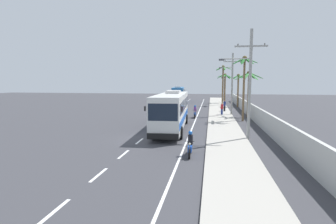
{
  "coord_description": "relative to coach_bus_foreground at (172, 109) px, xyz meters",
  "views": [
    {
      "loc": [
        5.48,
        -20.55,
        4.64
      ],
      "look_at": [
        1.36,
        4.42,
        1.7
      ],
      "focal_mm": 27.93,
      "sensor_mm": 36.0,
      "label": 1
    }
  ],
  "objects": [
    {
      "name": "ground_plane",
      "position": [
        -1.74,
        -4.45,
        -1.95
      ],
      "size": [
        160.0,
        160.0,
        0.0
      ],
      "primitive_type": "plane",
      "color": "#3A3A3F"
    },
    {
      "name": "sidewalk_kerb",
      "position": [
        5.06,
        5.55,
        -1.88
      ],
      "size": [
        3.2,
        90.0,
        0.14
      ],
      "primitive_type": "cube",
      "color": "#A8A399",
      "rests_on": "ground"
    },
    {
      "name": "lane_markings",
      "position": [
        0.52,
        10.17,
        -1.95
      ],
      "size": [
        3.82,
        71.0,
        0.01
      ],
      "color": "white",
      "rests_on": "ground"
    },
    {
      "name": "boundary_wall",
      "position": [
        8.86,
        9.55,
        -1.04
      ],
      "size": [
        0.24,
        60.0,
        1.83
      ],
      "primitive_type": "cube",
      "color": "#B2B2AD",
      "rests_on": "ground"
    },
    {
      "name": "coach_bus_foreground",
      "position": [
        0.0,
        0.0,
        0.0
      ],
      "size": [
        3.2,
        12.52,
        3.75
      ],
      "color": "silver",
      "rests_on": "ground"
    },
    {
      "name": "coach_bus_far_lane",
      "position": [
        -3.79,
        35.48,
        -0.07
      ],
      "size": [
        3.61,
        12.49,
        3.61
      ],
      "color": "#2366A8",
      "rests_on": "ground"
    },
    {
      "name": "motorcycle_beside_bus",
      "position": [
        1.72,
        8.75,
        -1.29
      ],
      "size": [
        0.56,
        1.96,
        1.62
      ],
      "color": "black",
      "rests_on": "ground"
    },
    {
      "name": "motorcycle_trailing",
      "position": [
        2.5,
        -8.91,
        -1.31
      ],
      "size": [
        0.56,
        1.96,
        1.56
      ],
      "color": "black",
      "rests_on": "ground"
    },
    {
      "name": "pedestrian_near_kerb",
      "position": [
        5.82,
        15.79,
        -0.93
      ],
      "size": [
        0.36,
        0.36,
        1.68
      ],
      "rotation": [
        0.0,
        0.0,
        5.98
      ],
      "color": "black",
      "rests_on": "sidewalk_kerb"
    },
    {
      "name": "pedestrian_midwalk",
      "position": [
        5.25,
        11.47,
        -0.97
      ],
      "size": [
        0.36,
        0.36,
        1.61
      ],
      "rotation": [
        0.0,
        0.0,
        0.21
      ],
      "color": "navy",
      "rests_on": "sidewalk_kerb"
    },
    {
      "name": "utility_pole_nearest",
      "position": [
        6.64,
        -3.57,
        2.71
      ],
      "size": [
        3.69,
        0.24,
        8.69
      ],
      "color": "#9E9E99",
      "rests_on": "ground"
    },
    {
      "name": "utility_pole_mid",
      "position": [
        6.5,
        12.0,
        2.63
      ],
      "size": [
        3.06,
        0.24,
        8.51
      ],
      "color": "#9E9E99",
      "rests_on": "ground"
    },
    {
      "name": "palm_nearest",
      "position": [
        7.5,
        6.73,
        3.76
      ],
      "size": [
        2.95,
        2.97,
        7.62
      ],
      "color": "brown",
      "rests_on": "ground"
    },
    {
      "name": "palm_second",
      "position": [
        6.63,
        32.67,
        2.51
      ],
      "size": [
        3.63,
        3.74,
        6.43
      ],
      "color": "brown",
      "rests_on": "ground"
    },
    {
      "name": "palm_third",
      "position": [
        8.55,
        10.42,
        2.61
      ],
      "size": [
        3.75,
        3.53,
        6.05
      ],
      "color": "brown",
      "rests_on": "ground"
    },
    {
      "name": "palm_fourth",
      "position": [
        5.95,
        27.21,
        3.35
      ],
      "size": [
        3.14,
        3.25,
        7.81
      ],
      "color": "brown",
      "rests_on": "ground"
    },
    {
      "name": "palm_farthest",
      "position": [
        8.59,
        24.23,
        2.26
      ],
      "size": [
        2.72,
        2.95,
        6.06
      ],
      "color": "brown",
      "rests_on": "ground"
    }
  ]
}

